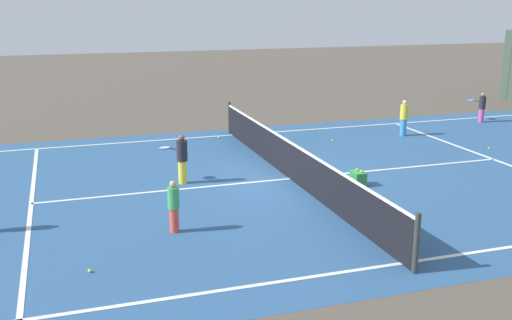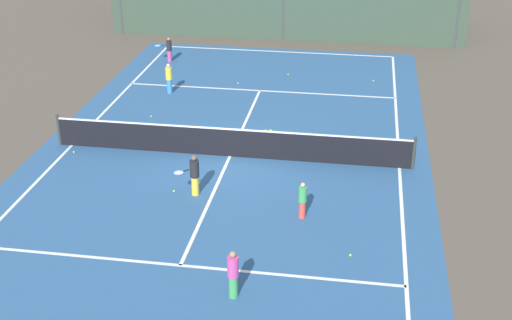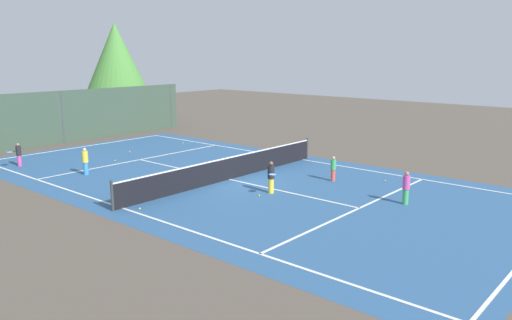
% 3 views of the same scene
% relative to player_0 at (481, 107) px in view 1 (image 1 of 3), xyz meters
% --- Properties ---
extents(ground_plane, '(80.00, 80.00, 0.00)m').
position_rel_player_0_xyz_m(ground_plane, '(4.77, -9.63, -0.60)').
color(ground_plane, brown).
extents(court_surface, '(13.00, 25.00, 0.01)m').
position_rel_player_0_xyz_m(court_surface, '(4.77, -9.63, -0.59)').
color(court_surface, '#2D5684').
rests_on(court_surface, ground_plane).
extents(tennis_net, '(11.90, 0.10, 1.10)m').
position_rel_player_0_xyz_m(tennis_net, '(4.77, -9.63, -0.09)').
color(tennis_net, '#333833').
rests_on(tennis_net, ground_plane).
extents(player_0, '(0.82, 0.51, 1.14)m').
position_rel_player_0_xyz_m(player_0, '(0.00, 0.00, 0.00)').
color(player_0, '#D14799').
rests_on(player_0, ground_plane).
extents(player_1, '(0.74, 0.75, 1.28)m').
position_rel_player_0_xyz_m(player_1, '(4.25, -12.40, 0.07)').
color(player_1, yellow).
rests_on(player_1, ground_plane).
extents(player_2, '(0.23, 0.23, 1.09)m').
position_rel_player_0_xyz_m(player_2, '(7.50, -13.21, -0.04)').
color(player_2, '#E54C3F').
rests_on(player_2, ground_plane).
extents(player_3, '(0.27, 0.27, 1.24)m').
position_rel_player_0_xyz_m(player_3, '(1.17, -4.08, 0.04)').
color(player_3, '#388CD8').
rests_on(player_3, ground_plane).
extents(ball_crate, '(0.41, 0.29, 0.43)m').
position_rel_player_0_xyz_m(ball_crate, '(5.83, -8.21, -0.41)').
color(ball_crate, green).
rests_on(ball_crate, ground_plane).
extents(tennis_ball_0, '(0.07, 0.07, 0.07)m').
position_rel_player_0_xyz_m(tennis_ball_0, '(4.94, -8.59, -0.56)').
color(tennis_ball_0, '#CCE533').
rests_on(tennis_ball_0, ground_plane).
extents(tennis_ball_2, '(0.07, 0.07, 0.07)m').
position_rel_player_0_xyz_m(tennis_ball_2, '(3.60, -12.33, -0.56)').
color(tennis_ball_2, '#CCE533').
rests_on(tennis_ball_2, ground_plane).
extents(tennis_ball_3, '(0.07, 0.07, 0.07)m').
position_rel_player_0_xyz_m(tennis_ball_3, '(-0.42, -10.20, -0.56)').
color(tennis_ball_3, '#CCE533').
rests_on(tennis_ball_3, ground_plane).
extents(tennis_ball_4, '(0.07, 0.07, 0.07)m').
position_rel_player_0_xyz_m(tennis_ball_4, '(3.73, -2.55, -0.56)').
color(tennis_ball_4, '#CCE533').
rests_on(tennis_ball_4, ground_plane).
extents(tennis_ball_5, '(0.07, 0.07, 0.07)m').
position_rel_player_0_xyz_m(tennis_ball_5, '(8.91, -14.95, -0.56)').
color(tennis_ball_5, '#CCE533').
rests_on(tennis_ball_5, ground_plane).
extents(tennis_ball_7, '(0.07, 0.07, 0.07)m').
position_rel_player_0_xyz_m(tennis_ball_7, '(1.19, -6.74, -0.56)').
color(tennis_ball_7, '#CCE533').
rests_on(tennis_ball_7, ground_plane).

